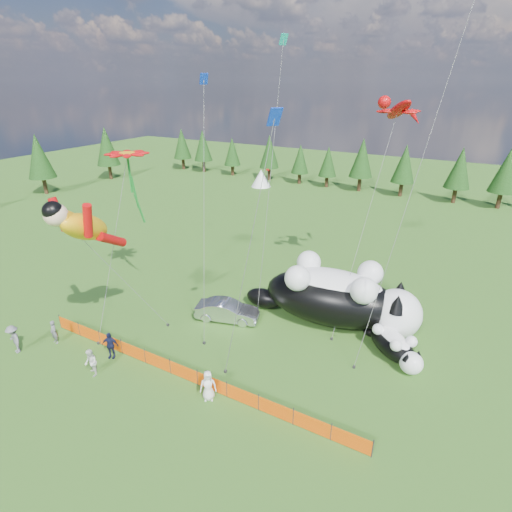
{
  "coord_description": "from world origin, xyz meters",
  "views": [
    {
      "loc": [
        12.69,
        -17.2,
        16.16
      ],
      "look_at": [
        0.97,
        4.0,
        5.44
      ],
      "focal_mm": 28.0,
      "sensor_mm": 36.0,
      "label": 1
    }
  ],
  "objects": [
    {
      "name": "ground",
      "position": [
        0.0,
        0.0,
        0.0
      ],
      "size": [
        160.0,
        160.0,
        0.0
      ],
      "primitive_type": "plane",
      "color": "#103409",
      "rests_on": "ground"
    },
    {
      "name": "spectator_e",
      "position": [
        2.19,
        -3.6,
        0.93
      ],
      "size": [
        1.08,
        0.98,
        1.85
      ],
      "primitive_type": "imported",
      "rotation": [
        0.0,
        0.0,
        0.56
      ],
      "color": "silver",
      "rests_on": "ground"
    },
    {
      "name": "safety_fence",
      "position": [
        0.0,
        -3.0,
        0.5
      ],
      "size": [
        22.06,
        0.06,
        1.1
      ],
      "color": "#262626",
      "rests_on": "ground"
    },
    {
      "name": "gecko_kite",
      "position": [
        7.15,
        13.22,
        14.25
      ],
      "size": [
        5.1,
        11.48,
        16.38
      ],
      "color": "#BB090B",
      "rests_on": "ground"
    },
    {
      "name": "tree_line",
      "position": [
        0.0,
        45.0,
        4.0
      ],
      "size": [
        90.0,
        4.0,
        8.0
      ],
      "primitive_type": null,
      "color": "black",
      "rests_on": "ground"
    },
    {
      "name": "superhero_kite",
      "position": [
        -6.77,
        -2.75,
        8.26
      ],
      "size": [
        6.17,
        6.88,
        11.07
      ],
      "color": "#F5AA0C",
      "rests_on": "ground"
    },
    {
      "name": "car",
      "position": [
        -1.22,
        3.61,
        0.76
      ],
      "size": [
        4.87,
        2.84,
        1.52
      ],
      "primitive_type": "imported",
      "rotation": [
        0.0,
        0.0,
        1.86
      ],
      "color": "silver",
      "rests_on": "ground"
    },
    {
      "name": "cat_large",
      "position": [
        5.92,
        7.12,
        2.2
      ],
      "size": [
        12.8,
        5.43,
        4.62
      ],
      "rotation": [
        0.0,
        0.0,
        0.1
      ],
      "color": "black",
      "rests_on": "ground"
    },
    {
      "name": "festival_tents",
      "position": [
        11.0,
        40.0,
        1.4
      ],
      "size": [
        50.0,
        3.2,
        2.8
      ],
      "primitive_type": null,
      "color": "white",
      "rests_on": "ground"
    },
    {
      "name": "diamond_kite_a",
      "position": [
        -4.0,
        5.88,
        15.32
      ],
      "size": [
        3.63,
        6.37,
        17.46
      ],
      "color": "#0C31B9",
      "rests_on": "ground"
    },
    {
      "name": "spectator_b",
      "position": [
        -5.0,
        -5.35,
        0.89
      ],
      "size": [
        1.0,
        0.88,
        1.77
      ],
      "primitive_type": "imported",
      "rotation": [
        0.0,
        0.0,
        -0.54
      ],
      "color": "silver",
      "rests_on": "ground"
    },
    {
      "name": "spectator_c",
      "position": [
        -5.31,
        -3.6,
        0.91
      ],
      "size": [
        1.2,
        0.93,
        1.82
      ],
      "primitive_type": "imported",
      "rotation": [
        0.0,
        0.0,
        0.41
      ],
      "color": "#15193A",
      "rests_on": "ground"
    },
    {
      "name": "cat_small",
      "position": [
        10.33,
        5.1,
        0.89
      ],
      "size": [
        4.28,
        3.95,
        1.88
      ],
      "rotation": [
        0.0,
        0.0,
        -0.72
      ],
      "color": "black",
      "rests_on": "ground"
    },
    {
      "name": "diamond_kite_c",
      "position": [
        4.67,
        -1.27,
        14.17
      ],
      "size": [
        3.41,
        1.09,
        15.54
      ],
      "color": "#0C31B9",
      "rests_on": "ground"
    },
    {
      "name": "spectator_d",
      "position": [
        -11.1,
        -6.19,
        0.98
      ],
      "size": [
        1.38,
        0.93,
        1.96
      ],
      "primitive_type": "imported",
      "rotation": [
        0.0,
        0.0,
        -0.24
      ],
      "color": "slate",
      "rests_on": "ground"
    },
    {
      "name": "spectator_a",
      "position": [
        -9.78,
        -4.31,
        0.83
      ],
      "size": [
        0.66,
        0.48,
        1.66
      ],
      "primitive_type": "imported",
      "rotation": [
        0.0,
        0.0,
        -0.15
      ],
      "color": "slate",
      "rests_on": "ground"
    },
    {
      "name": "diamond_kite_d",
      "position": [
        -0.65,
        10.65,
        17.69
      ],
      "size": [
        1.64,
        6.56,
        19.81
      ],
      "color": "#0EAA95",
      "rests_on": "ground"
    },
    {
      "name": "flower_kite",
      "position": [
        -8.56,
        2.9,
        11.34
      ],
      "size": [
        3.75,
        7.92,
        12.91
      ],
      "color": "#BB090B",
      "rests_on": "ground"
    }
  ]
}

